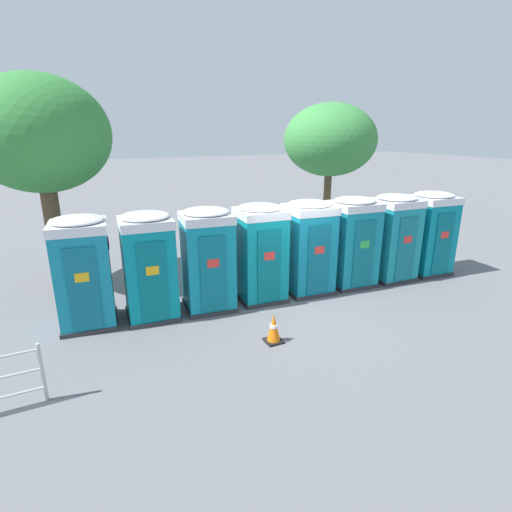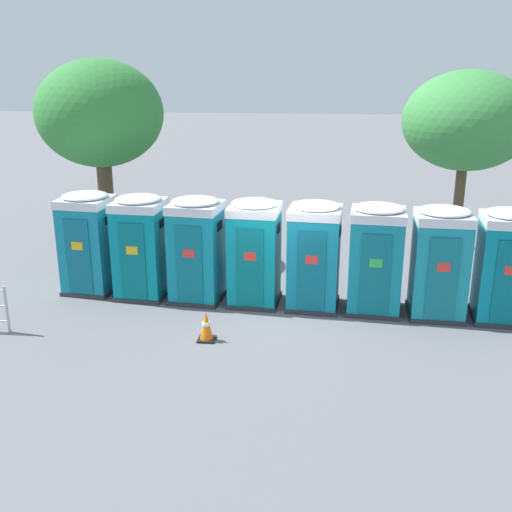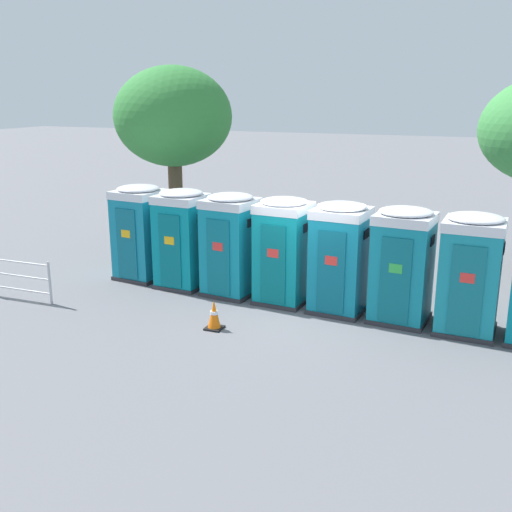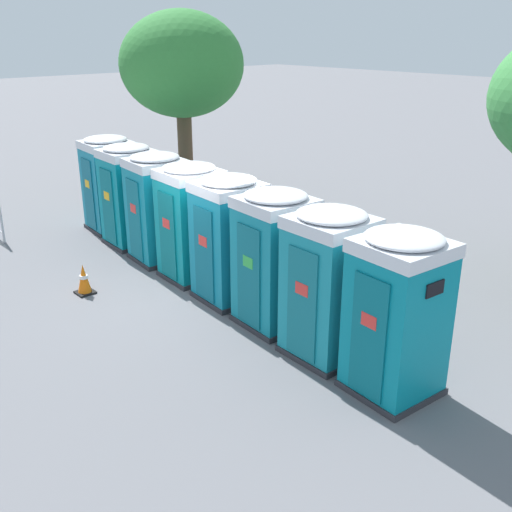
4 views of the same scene
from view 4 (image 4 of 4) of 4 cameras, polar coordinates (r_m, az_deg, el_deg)
ground_plane at (r=12.60m, az=-5.83°, el=-3.35°), size 120.00×120.00×0.00m
portapotty_0 at (r=16.54m, az=-13.84°, el=6.75°), size 1.31×1.31×2.54m
portapotty_1 at (r=15.26m, az=-11.99°, el=5.74°), size 1.24×1.26×2.54m
portapotty_2 at (r=14.05m, az=-9.40°, el=4.62°), size 1.32×1.32×2.54m
portapotty_3 at (r=12.90m, az=-6.25°, el=3.31°), size 1.25×1.27×2.54m
portapotty_4 at (r=11.78m, az=-2.64°, el=1.69°), size 1.29×1.29×2.54m
portapotty_5 at (r=10.74m, az=1.78°, el=-0.23°), size 1.32×1.29×2.54m
portapotty_6 at (r=9.76m, az=6.89°, el=-2.62°), size 1.27×1.25×2.54m
portapotty_7 at (r=8.92m, az=13.28°, el=-5.39°), size 1.31×1.30×2.54m
street_tree_1 at (r=18.09m, az=-7.07°, el=17.54°), size 3.56×3.56×5.68m
traffic_cone at (r=12.82m, az=-16.08°, el=-2.16°), size 0.36×0.36×0.64m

